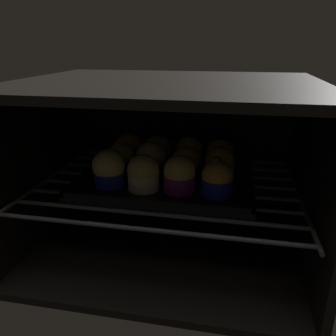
{
  "coord_description": "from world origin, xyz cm",
  "views": [
    {
      "loc": [
        13.19,
        -44.1,
        42.33
      ],
      "look_at": [
        0.0,
        22.94,
        17.12
      ],
      "focal_mm": 36.4,
      "sensor_mm": 36.0,
      "label": 1
    }
  ],
  "objects_px": {
    "muffin_row1_col2": "(186,164)",
    "muffin_row2_col3": "(220,156)",
    "muffin_row0_col3": "(217,179)",
    "muffin_row1_col0": "(121,160)",
    "muffin_row0_col0": "(109,169)",
    "muffin_row1_col1": "(151,160)",
    "muffin_row2_col2": "(189,153)",
    "muffin_row2_col1": "(158,151)",
    "baking_tray": "(168,179)",
    "muffin_row0_col1": "(143,174)",
    "muffin_row2_col0": "(129,150)",
    "muffin_row0_col2": "(179,175)",
    "muffin_row1_col3": "(220,165)"
  },
  "relations": [
    {
      "from": "muffin_row1_col0",
      "to": "muffin_row1_col1",
      "type": "height_order",
      "value": "muffin_row1_col1"
    },
    {
      "from": "muffin_row0_col0",
      "to": "baking_tray",
      "type": "bearing_deg",
      "value": 32.63
    },
    {
      "from": "muffin_row0_col1",
      "to": "muffin_row0_col3",
      "type": "bearing_deg",
      "value": 1.32
    },
    {
      "from": "muffin_row2_col3",
      "to": "muffin_row1_col0",
      "type": "bearing_deg",
      "value": -161.59
    },
    {
      "from": "muffin_row0_col0",
      "to": "muffin_row1_col2",
      "type": "relative_size",
      "value": 1.09
    },
    {
      "from": "muffin_row0_col0",
      "to": "muffin_row0_col2",
      "type": "height_order",
      "value": "muffin_row0_col0"
    },
    {
      "from": "muffin_row0_col3",
      "to": "muffin_row2_col1",
      "type": "relative_size",
      "value": 1.01
    },
    {
      "from": "muffin_row1_col0",
      "to": "muffin_row1_col2",
      "type": "relative_size",
      "value": 1.0
    },
    {
      "from": "muffin_row0_col1",
      "to": "muffin_row2_col0",
      "type": "xyz_separation_m",
      "value": [
        -0.07,
        0.15,
        0.0
      ]
    },
    {
      "from": "baking_tray",
      "to": "muffin_row2_col1",
      "type": "relative_size",
      "value": 4.94
    },
    {
      "from": "muffin_row0_col1",
      "to": "muffin_row2_col1",
      "type": "distance_m",
      "value": 0.14
    },
    {
      "from": "muffin_row0_col0",
      "to": "muffin_row0_col3",
      "type": "xyz_separation_m",
      "value": [
        0.22,
        -0.0,
        -0.0
      ]
    },
    {
      "from": "muffin_row1_col2",
      "to": "muffin_row2_col1",
      "type": "distance_m",
      "value": 0.1
    },
    {
      "from": "muffin_row1_col3",
      "to": "muffin_row2_col2",
      "type": "bearing_deg",
      "value": 136.48
    },
    {
      "from": "muffin_row0_col2",
      "to": "muffin_row0_col0",
      "type": "bearing_deg",
      "value": 179.48
    },
    {
      "from": "muffin_row2_col1",
      "to": "muffin_row0_col3",
      "type": "bearing_deg",
      "value": -43.94
    },
    {
      "from": "baking_tray",
      "to": "muffin_row2_col0",
      "type": "distance_m",
      "value": 0.13
    },
    {
      "from": "muffin_row0_col1",
      "to": "muffin_row1_col0",
      "type": "distance_m",
      "value": 0.1
    },
    {
      "from": "muffin_row1_col1",
      "to": "muffin_row2_col2",
      "type": "relative_size",
      "value": 1.02
    },
    {
      "from": "baking_tray",
      "to": "muffin_row1_col0",
      "type": "xyz_separation_m",
      "value": [
        -0.11,
        0.0,
        0.04
      ]
    },
    {
      "from": "muffin_row1_col1",
      "to": "muffin_row2_col3",
      "type": "distance_m",
      "value": 0.16
    },
    {
      "from": "muffin_row0_col3",
      "to": "muffin_row1_col1",
      "type": "xyz_separation_m",
      "value": [
        -0.15,
        0.08,
        0.0
      ]
    },
    {
      "from": "muffin_row0_col0",
      "to": "muffin_row1_col1",
      "type": "relative_size",
      "value": 1.01
    },
    {
      "from": "muffin_row2_col1",
      "to": "muffin_row2_col3",
      "type": "distance_m",
      "value": 0.14
    },
    {
      "from": "muffin_row0_col2",
      "to": "muffin_row1_col1",
      "type": "relative_size",
      "value": 0.97
    },
    {
      "from": "muffin_row0_col1",
      "to": "muffin_row0_col2",
      "type": "distance_m",
      "value": 0.07
    },
    {
      "from": "muffin_row0_col3",
      "to": "muffin_row2_col3",
      "type": "relative_size",
      "value": 1.03
    },
    {
      "from": "muffin_row0_col1",
      "to": "muffin_row2_col1",
      "type": "relative_size",
      "value": 0.98
    },
    {
      "from": "muffin_row2_col0",
      "to": "muffin_row2_col2",
      "type": "relative_size",
      "value": 1.0
    },
    {
      "from": "muffin_row0_col3",
      "to": "muffin_row1_col2",
      "type": "bearing_deg",
      "value": 134.07
    },
    {
      "from": "muffin_row2_col1",
      "to": "muffin_row2_col3",
      "type": "bearing_deg",
      "value": 0.5
    },
    {
      "from": "muffin_row0_col3",
      "to": "muffin_row2_col0",
      "type": "bearing_deg",
      "value": 146.73
    },
    {
      "from": "muffin_row1_col1",
      "to": "muffin_row2_col3",
      "type": "relative_size",
      "value": 1.05
    },
    {
      "from": "muffin_row0_col0",
      "to": "muffin_row0_col1",
      "type": "height_order",
      "value": "muffin_row0_col0"
    },
    {
      "from": "baking_tray",
      "to": "muffin_row2_col3",
      "type": "xyz_separation_m",
      "value": [
        0.11,
        0.07,
        0.04
      ]
    },
    {
      "from": "muffin_row1_col2",
      "to": "muffin_row0_col2",
      "type": "bearing_deg",
      "value": -91.97
    },
    {
      "from": "muffin_row0_col1",
      "to": "muffin_row1_col0",
      "type": "relative_size",
      "value": 1.03
    },
    {
      "from": "muffin_row0_col0",
      "to": "muffin_row1_col0",
      "type": "relative_size",
      "value": 1.09
    },
    {
      "from": "muffin_row2_col1",
      "to": "muffin_row1_col3",
      "type": "bearing_deg",
      "value": -24.66
    },
    {
      "from": "baking_tray",
      "to": "muffin_row1_col1",
      "type": "bearing_deg",
      "value": 174.7
    },
    {
      "from": "muffin_row0_col1",
      "to": "muffin_row1_col1",
      "type": "relative_size",
      "value": 0.96
    },
    {
      "from": "muffin_row0_col0",
      "to": "muffin_row2_col2",
      "type": "bearing_deg",
      "value": 44.28
    },
    {
      "from": "muffin_row0_col3",
      "to": "muffin_row1_col0",
      "type": "distance_m",
      "value": 0.23
    },
    {
      "from": "muffin_row1_col2",
      "to": "muffin_row2_col2",
      "type": "bearing_deg",
      "value": 91.96
    },
    {
      "from": "muffin_row2_col1",
      "to": "muffin_row2_col2",
      "type": "distance_m",
      "value": 0.07
    },
    {
      "from": "muffin_row1_col0",
      "to": "muffin_row2_col0",
      "type": "bearing_deg",
      "value": 92.56
    },
    {
      "from": "muffin_row1_col2",
      "to": "muffin_row2_col3",
      "type": "bearing_deg",
      "value": 46.17
    },
    {
      "from": "muffin_row1_col0",
      "to": "muffin_row1_col3",
      "type": "bearing_deg",
      "value": 0.43
    },
    {
      "from": "baking_tray",
      "to": "muffin_row0_col0",
      "type": "relative_size",
      "value": 4.79
    },
    {
      "from": "baking_tray",
      "to": "muffin_row1_col3",
      "type": "bearing_deg",
      "value": 0.93
    }
  ]
}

